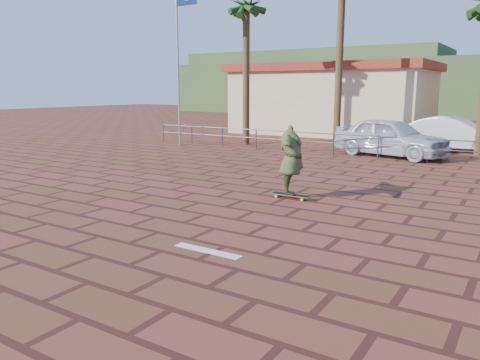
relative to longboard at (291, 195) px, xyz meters
The scene contains 12 objects.
ground 3.40m from the longboard, 92.26° to the right, with size 120.00×120.00×0.00m, color maroon.
paint_stripe 4.63m from the longboard, 82.97° to the right, with size 1.40×0.22×0.01m, color white.
guardrail 8.63m from the longboard, 90.89° to the left, with size 24.06×0.06×1.00m.
flagpole 13.37m from the longboard, 142.76° to the left, with size 1.30×0.10×8.00m.
palm_far_left 14.35m from the longboard, 127.06° to the left, with size 2.40×2.40×8.25m.
building_west 19.72m from the longboard, 108.24° to the left, with size 12.60×7.60×4.50m.
hill_front 46.70m from the longboard, 90.16° to the left, with size 70.00×18.00×6.00m, color #384C28.
hill_back 57.21m from the longboard, 112.82° to the left, with size 35.00×14.00×8.00m, color #384C28.
longboard is the anchor object (origin of this frame).
skateboarder 0.96m from the longboard, 88.21° to the left, with size 2.31×0.63×1.88m, color #3F4B28.
car_silver 9.64m from the longboard, 89.32° to the left, with size 2.00×4.97×1.69m, color silver.
car_white 13.30m from the longboard, 80.68° to the left, with size 1.71×4.91×1.62m, color silver.
Camera 1 is at (5.58, -7.80, 2.93)m, focal length 35.00 mm.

